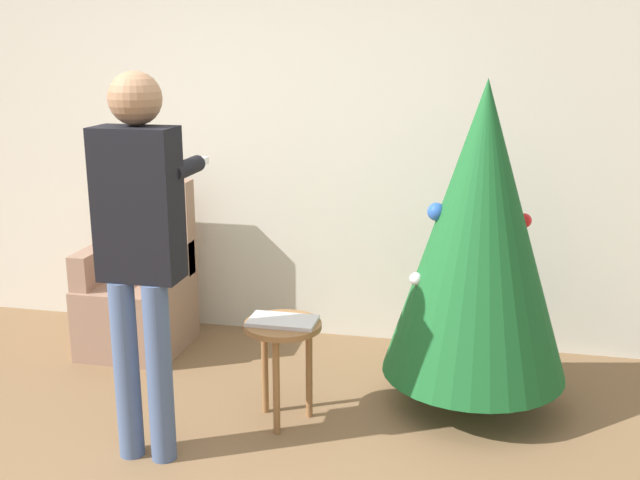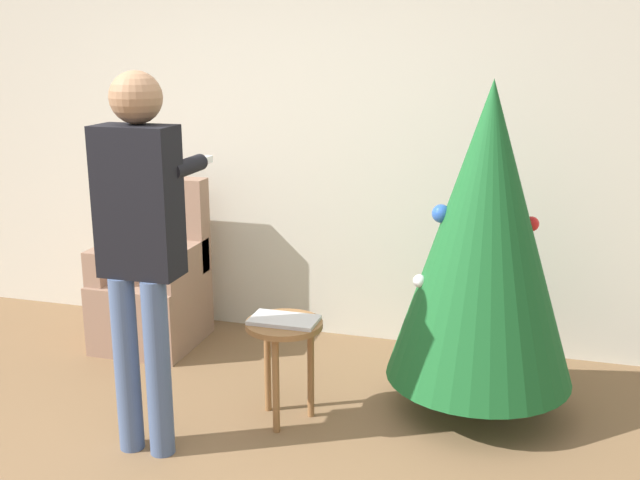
# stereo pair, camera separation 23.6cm
# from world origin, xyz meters

# --- Properties ---
(wall_back) EXTENTS (8.00, 0.06, 2.70)m
(wall_back) POSITION_xyz_m (0.00, 2.23, 1.35)
(wall_back) COLOR beige
(wall_back) RESTS_ON ground_plane
(christmas_tree) EXTENTS (0.98, 0.98, 1.76)m
(christmas_tree) POSITION_xyz_m (1.31, 1.36, 0.98)
(christmas_tree) COLOR brown
(christmas_tree) RESTS_ON ground_plane
(armchair) EXTENTS (0.60, 0.63, 1.07)m
(armchair) POSITION_xyz_m (-0.82, 1.75, 0.38)
(armchair) COLOR #93705B
(armchair) RESTS_ON ground_plane
(person_standing) EXTENTS (0.39, 0.57, 1.81)m
(person_standing) POSITION_xyz_m (-0.19, 0.55, 1.09)
(person_standing) COLOR #475B84
(person_standing) RESTS_ON ground_plane
(side_stool) EXTENTS (0.40, 0.40, 0.55)m
(side_stool) POSITION_xyz_m (0.36, 0.97, 0.45)
(side_stool) COLOR olive
(side_stool) RESTS_ON ground_plane
(laptop) EXTENTS (0.35, 0.20, 0.02)m
(laptop) POSITION_xyz_m (0.36, 0.97, 0.56)
(laptop) COLOR silver
(laptop) RESTS_ON side_stool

